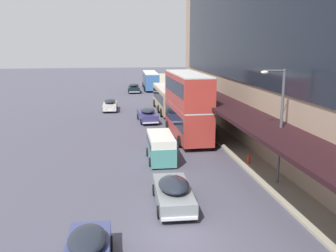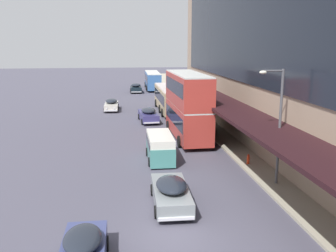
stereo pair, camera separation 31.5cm
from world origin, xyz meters
name	(u,v)px [view 1 (the left image)]	position (x,y,z in m)	size (l,w,h in m)	color
ground	(179,239)	(0.00, 0.00, 0.00)	(240.00, 240.00, 0.00)	#4B4957
transit_bus_kerbside_front	(150,79)	(4.25, 54.96, 1.83)	(2.93, 11.17, 3.19)	#36619D
transit_bus_kerbside_rear	(168,98)	(4.09, 31.31, 1.77)	(2.84, 11.30, 3.07)	tan
transit_bus_kerbside_far	(187,104)	(3.81, 17.56, 3.18)	(2.86, 9.53, 5.88)	#AC342C
sedan_trailing_near	(134,88)	(0.88, 50.49, 0.80)	(2.02, 4.34, 1.63)	black
sedan_second_mid	(110,105)	(-3.16, 33.13, 0.73)	(1.89, 4.67, 1.48)	beige
sedan_trailing_mid	(173,192)	(0.29, 3.48, 0.76)	(2.05, 4.86, 1.54)	gray
sedan_far_back	(147,115)	(0.93, 25.36, 0.77)	(2.08, 5.02, 1.56)	navy
vw_van	(161,146)	(0.62, 11.45, 1.10)	(1.96, 4.58, 1.96)	teal
street_lamp	(279,118)	(6.84, 5.48, 4.14)	(1.50, 0.28, 6.85)	#4C4C51
fire_hydrant	(249,159)	(6.60, 9.28, 0.49)	(0.20, 0.40, 0.70)	red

